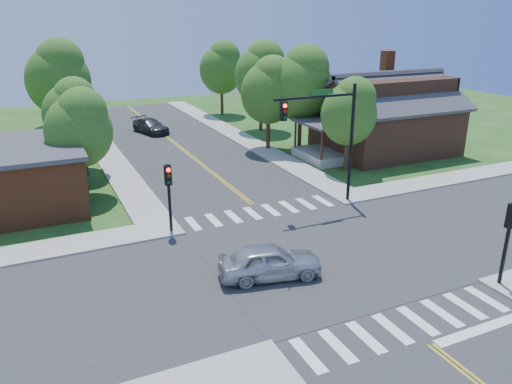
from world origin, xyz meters
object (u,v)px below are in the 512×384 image
signal_mast_ne (328,127)px  signal_pole_nw (169,186)px  car_dgrey (151,126)px  signal_pole_se (510,229)px  house_ne (385,112)px  car_silver (270,262)px

signal_mast_ne → signal_pole_nw: (-9.51, -0.01, -2.19)m
car_dgrey → signal_pole_nw: bearing=-118.1°
signal_pole_nw → car_dgrey: 24.04m
signal_pole_se → house_ne: (9.51, 19.86, 0.67)m
signal_pole_nw → car_dgrey: size_ratio=0.76×
car_silver → car_dgrey: car_silver is taller
signal_mast_ne → house_ne: (11.19, 8.65, -1.52)m
car_silver → car_dgrey: 30.00m
house_ne → car_dgrey: bearing=137.3°
signal_pole_se → car_silver: signal_pole_se is taller
house_ne → car_dgrey: 22.02m
signal_mast_ne → car_dgrey: bearing=101.7°
signal_mast_ne → car_dgrey: (-4.86, 23.49, -4.17)m
signal_mast_ne → car_silver: bearing=-136.9°
car_dgrey → house_ne: bearing=-59.6°
signal_mast_ne → car_silver: 10.29m
signal_pole_se → car_dgrey: 35.37m
car_dgrey → signal_pole_se: bearing=-96.2°
house_ne → car_silver: 23.70m
house_ne → signal_mast_ne: bearing=-142.3°
signal_pole_se → house_ne: size_ratio=0.29×
house_ne → car_silver: bearing=-140.2°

